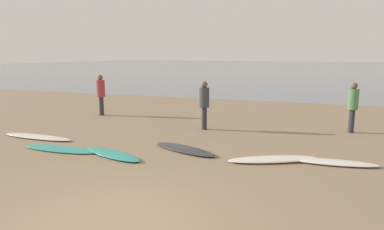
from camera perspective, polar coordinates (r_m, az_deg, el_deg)
The scene contains 11 objects.
ground_plane at distance 14.66m, azimuth 8.46°, elevation -0.56°, with size 120.00×120.00×0.20m, color #8C7559.
ocean_water at distance 69.02m, azimuth 17.57°, elevation 7.39°, with size 140.00×100.00×0.01m, color slate.
surfboard_0 at distance 11.71m, azimuth -23.80°, elevation -3.25°, with size 2.53×0.49×0.09m, color silver.
surfboard_1 at distance 10.10m, azimuth -20.79°, elevation -5.15°, with size 2.28×0.59×0.06m, color teal.
surfboard_2 at distance 9.15m, azimuth -12.79°, elevation -6.17°, with size 2.01×0.56×0.09m, color teal.
surfboard_3 at distance 9.36m, azimuth -1.18°, elevation -5.54°, with size 2.05×0.58×0.09m, color #333338.
surfboard_4 at distance 8.70m, azimuth 13.00°, elevation -7.01°, with size 2.22×0.55×0.10m, color silver.
surfboard_5 at distance 8.88m, azimuth 21.98°, elevation -7.14°, with size 1.98×0.45×0.10m, color silver.
person_0 at distance 15.03m, azimuth -14.58°, elevation 3.71°, with size 0.34×0.34×1.69m.
person_1 at distance 12.44m, azimuth 24.65°, elevation 1.75°, with size 0.33×0.33×1.64m.
person_2 at distance 11.79m, azimuth 2.02°, elevation 2.23°, with size 0.33×0.33×1.64m.
Camera 1 is at (2.78, -4.14, 2.55)m, focal length 32.86 mm.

